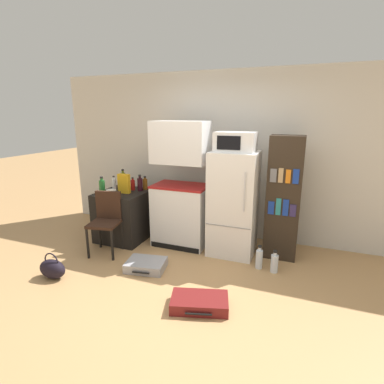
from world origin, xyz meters
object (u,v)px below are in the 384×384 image
at_px(bottle_olive_oil, 123,179).
at_px(chair, 107,217).
at_px(suitcase_large_flat, 146,265).
at_px(bottle_ketchup_red, 133,185).
at_px(bowl, 111,191).
at_px(cereal_box, 124,184).
at_px(water_bottle_front, 259,259).
at_px(suitcase_small_flat, 200,303).
at_px(side_table, 124,215).
at_px(microwave, 235,142).
at_px(bottle_milk_white, 114,184).
at_px(bottle_amber_beer, 145,184).
at_px(refrigerator, 233,204).
at_px(bookshelf, 283,198).
at_px(bottle_green_tall, 102,187).
at_px(kitchen_hutch, 181,190).
at_px(handbag, 52,269).
at_px(water_bottle_middle, 274,263).
at_px(bottle_wine_dark, 140,184).

distance_m(bottle_olive_oil, chair, 0.94).
bearing_deg(suitcase_large_flat, bottle_ketchup_red, 118.02).
height_order(bowl, suitcase_large_flat, bowl).
xyz_separation_m(cereal_box, water_bottle_front, (2.15, -0.18, -0.80)).
distance_m(bottle_ketchup_red, suitcase_small_flat, 2.37).
height_order(side_table, suitcase_large_flat, side_table).
distance_m(bottle_olive_oil, bowl, 0.43).
xyz_separation_m(microwave, bowl, (-1.91, -0.21, -0.81)).
distance_m(bottle_milk_white, suitcase_large_flat, 1.62).
bearing_deg(bottle_amber_beer, refrigerator, -6.14).
distance_m(bookshelf, suitcase_small_flat, 1.86).
distance_m(bottle_green_tall, cereal_box, 0.33).
bearing_deg(suitcase_large_flat, cereal_box, 126.07).
bearing_deg(water_bottle_front, suitcase_small_flat, -112.71).
height_order(bookshelf, chair, bookshelf).
bearing_deg(bookshelf, cereal_box, -173.03).
xyz_separation_m(kitchen_hutch, bottle_ketchup_red, (-0.86, 0.04, 0.01)).
bearing_deg(bottle_green_tall, chair, -47.19).
bearing_deg(handbag, bottle_olive_oil, 91.90).
xyz_separation_m(bottle_milk_white, water_bottle_middle, (2.65, -0.38, -0.75)).
xyz_separation_m(suitcase_small_flat, handbag, (-1.90, -0.09, 0.06)).
distance_m(bottle_wine_dark, suitcase_large_flat, 1.41).
bearing_deg(kitchen_hutch, bowl, -168.11).
relative_size(kitchen_hutch, water_bottle_front, 5.86).
xyz_separation_m(suitcase_large_flat, water_bottle_front, (1.38, 0.56, 0.08)).
bearing_deg(bottle_ketchup_red, suitcase_large_flat, -51.97).
bearing_deg(bottle_ketchup_red, bottle_green_tall, -127.01).
xyz_separation_m(bottle_ketchup_red, cereal_box, (-0.02, -0.22, 0.06)).
xyz_separation_m(bottle_green_tall, bottle_wine_dark, (0.43, 0.39, -0.01)).
relative_size(side_table, microwave, 1.45).
bearing_deg(bottle_ketchup_red, bottle_milk_white, -170.66).
relative_size(refrigerator, bowl, 9.22).
xyz_separation_m(microwave, suitcase_large_flat, (-0.93, -0.90, -1.56)).
bearing_deg(refrigerator, water_bottle_middle, -29.91).
bearing_deg(refrigerator, suitcase_large_flat, -135.82).
bearing_deg(bottle_milk_white, suitcase_large_flat, -40.13).
height_order(side_table, microwave, microwave).
relative_size(bottle_green_tall, handbag, 0.76).
height_order(cereal_box, suitcase_large_flat, cereal_box).
bearing_deg(bottle_green_tall, refrigerator, 9.73).
bearing_deg(bowl, bottle_milk_white, 113.59).
height_order(bookshelf, bottle_olive_oil, bookshelf).
bearing_deg(water_bottle_front, water_bottle_middle, -9.84).
xyz_separation_m(bottle_milk_white, bowl, (0.09, -0.21, -0.07)).
distance_m(microwave, bottle_amber_beer, 1.69).
height_order(bottle_green_tall, handbag, bottle_green_tall).
bearing_deg(water_bottle_middle, chair, -174.02).
relative_size(bowl, water_bottle_middle, 0.54).
distance_m(bottle_ketchup_red, suitcase_large_flat, 1.46).
relative_size(bottle_green_tall, suitcase_small_flat, 0.41).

